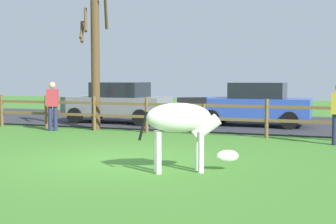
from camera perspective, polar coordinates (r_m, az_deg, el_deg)
name	(u,v)px	position (r m, az deg, el deg)	size (l,w,h in m)	color
ground_plane	(114,160)	(10.41, -6.49, -5.75)	(60.00, 60.00, 0.00)	#3D7528
parking_asphalt	(221,122)	(19.09, 6.34, -1.19)	(28.00, 7.40, 0.05)	#2D2D33
paddock_fence	(175,113)	(15.06, 0.81, -0.14)	(21.30, 0.11, 1.16)	brown
bare_tree	(95,61)	(16.48, -8.76, 6.08)	(1.21, 1.20, 4.65)	#513A23
zebra	(183,123)	(8.96, 1.82, -1.35)	(1.76, 1.15, 1.41)	white
parked_car_blue	(255,104)	(17.48, 10.34, 0.97)	(4.02, 1.92, 1.56)	#2D4CAD
parked_car_grey	(118,102)	(18.46, -6.03, 1.18)	(4.02, 1.91, 1.56)	slate
visitor_left_of_tree	(53,104)	(16.44, -13.65, 0.95)	(0.41, 0.31, 1.64)	#232847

